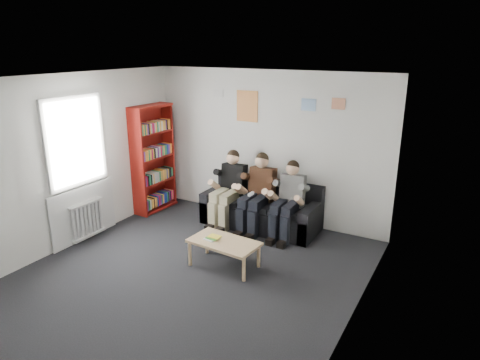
{
  "coord_description": "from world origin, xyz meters",
  "views": [
    {
      "loc": [
        3.22,
        -4.25,
        3.1
      ],
      "look_at": [
        0.12,
        1.3,
        1.08
      ],
      "focal_mm": 32.0,
      "sensor_mm": 36.0,
      "label": 1
    }
  ],
  "objects_px": {
    "person_middle": "(257,194)",
    "person_right": "(288,201)",
    "bookshelf": "(154,159)",
    "sofa": "(262,210)",
    "coffee_table": "(224,244)",
    "person_left": "(228,189)"
  },
  "relations": [
    {
      "from": "sofa",
      "to": "person_right",
      "type": "distance_m",
      "value": 0.7
    },
    {
      "from": "coffee_table",
      "to": "person_middle",
      "type": "xyz_separation_m",
      "value": [
        -0.19,
        1.4,
        0.31
      ]
    },
    {
      "from": "person_middle",
      "to": "coffee_table",
      "type": "bearing_deg",
      "value": -84.98
    },
    {
      "from": "coffee_table",
      "to": "person_right",
      "type": "relative_size",
      "value": 0.78
    },
    {
      "from": "bookshelf",
      "to": "person_left",
      "type": "bearing_deg",
      "value": 6.48
    },
    {
      "from": "person_right",
      "to": "person_left",
      "type": "bearing_deg",
      "value": 173.59
    },
    {
      "from": "person_middle",
      "to": "person_right",
      "type": "height_order",
      "value": "person_middle"
    },
    {
      "from": "coffee_table",
      "to": "person_middle",
      "type": "height_order",
      "value": "person_middle"
    },
    {
      "from": "bookshelf",
      "to": "person_middle",
      "type": "distance_m",
      "value": 2.21
    },
    {
      "from": "coffee_table",
      "to": "person_right",
      "type": "xyz_separation_m",
      "value": [
        0.38,
        1.4,
        0.28
      ]
    },
    {
      "from": "sofa",
      "to": "coffee_table",
      "type": "distance_m",
      "value": 1.61
    },
    {
      "from": "person_right",
      "to": "person_middle",
      "type": "bearing_deg",
      "value": 173.86
    },
    {
      "from": "sofa",
      "to": "person_middle",
      "type": "bearing_deg",
      "value": -90.0
    },
    {
      "from": "bookshelf",
      "to": "coffee_table",
      "type": "height_order",
      "value": "bookshelf"
    },
    {
      "from": "coffee_table",
      "to": "person_middle",
      "type": "bearing_deg",
      "value": 97.66
    },
    {
      "from": "person_left",
      "to": "coffee_table",
      "type": "bearing_deg",
      "value": -66.56
    },
    {
      "from": "coffee_table",
      "to": "bookshelf",
      "type": "bearing_deg",
      "value": 150.84
    },
    {
      "from": "person_left",
      "to": "bookshelf",
      "type": "bearing_deg",
      "value": 177.85
    },
    {
      "from": "bookshelf",
      "to": "person_right",
      "type": "height_order",
      "value": "bookshelf"
    },
    {
      "from": "person_right",
      "to": "sofa",
      "type": "bearing_deg",
      "value": 154.81
    },
    {
      "from": "bookshelf",
      "to": "person_right",
      "type": "relative_size",
      "value": 1.59
    },
    {
      "from": "sofa",
      "to": "person_left",
      "type": "distance_m",
      "value": 0.71
    }
  ]
}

